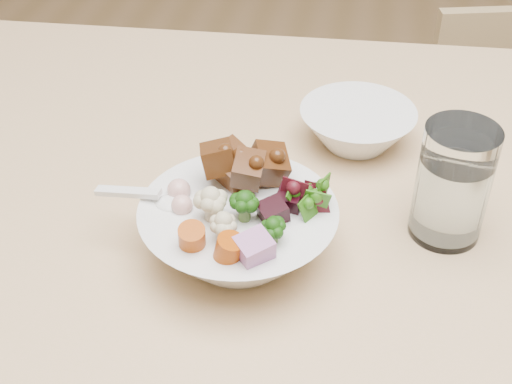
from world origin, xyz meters
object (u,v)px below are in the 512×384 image
dining_table (441,328)px  water_glass (452,187)px  food_bowl (240,227)px  side_bowl (357,127)px

dining_table → water_glass: bearing=96.9°
food_bowl → water_glass: 0.22m
food_bowl → water_glass: water_glass is taller
dining_table → water_glass: water_glass is taller
side_bowl → water_glass: bearing=-55.8°
food_bowl → side_bowl: size_ratio=1.39×
food_bowl → water_glass: (0.21, 0.07, 0.03)m
dining_table → side_bowl: side_bowl is taller
side_bowl → food_bowl: bearing=-115.3°
dining_table → food_bowl: bearing=179.8°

